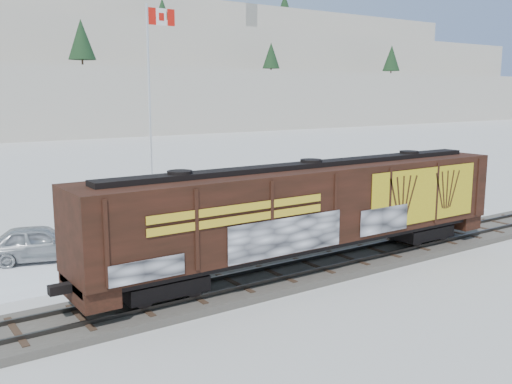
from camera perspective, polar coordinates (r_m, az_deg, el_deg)
ground at (r=23.53m, az=1.99°, el=-8.84°), size 500.00×500.00×0.00m
rail_track at (r=23.48m, az=2.00°, el=-8.50°), size 50.00×3.40×0.43m
parking_strip at (r=29.62m, az=-6.74°, el=-4.92°), size 40.00×8.00×0.03m
hopper_railcar at (r=23.86m, az=5.47°, el=-1.51°), size 20.07×3.06×4.32m
flagpole at (r=35.93m, az=-10.34°, el=5.37°), size 2.30×0.90×12.78m
car_silver at (r=27.66m, az=-20.82°, el=-4.77°), size 5.24×3.35×1.66m
car_white at (r=28.76m, az=-12.09°, el=-4.13°), size 4.25×2.43×1.32m
car_dark at (r=31.68m, az=-2.46°, el=-2.61°), size 4.68×2.08×1.34m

